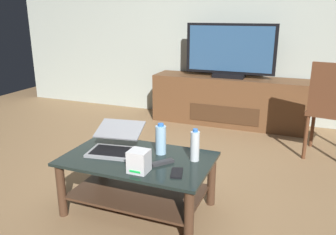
{
  "coord_description": "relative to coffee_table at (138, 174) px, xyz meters",
  "views": [
    {
      "loc": [
        0.95,
        -2.15,
        1.36
      ],
      "look_at": [
        -0.02,
        0.3,
        0.56
      ],
      "focal_mm": 36.62,
      "sensor_mm": 36.0,
      "label": 1
    }
  ],
  "objects": [
    {
      "name": "back_wall",
      "position": [
        0.04,
        2.56,
        1.12
      ],
      "size": [
        6.4,
        0.12,
        2.8
      ],
      "primitive_type": "cube",
      "color": "#A8B2A8",
      "rests_on": "ground"
    },
    {
      "name": "laptop",
      "position": [
        -0.21,
        0.06,
        0.19
      ],
      "size": [
        0.39,
        0.43,
        0.17
      ],
      "color": "gray",
      "rests_on": "coffee_table"
    },
    {
      "name": "water_bottle_far",
      "position": [
        0.38,
        0.1,
        0.23
      ],
      "size": [
        0.06,
        0.06,
        0.22
      ],
      "color": "silver",
      "rests_on": "coffee_table"
    },
    {
      "name": "ground_plane",
      "position": [
        0.04,
        0.2,
        -0.28
      ],
      "size": [
        7.68,
        7.68,
        0.0
      ],
      "primitive_type": "plane",
      "color": "olive"
    },
    {
      "name": "dining_chair",
      "position": [
        1.3,
        1.48,
        0.25
      ],
      "size": [
        0.51,
        0.51,
        0.94
      ],
      "color": "#59331E",
      "rests_on": "ground"
    },
    {
      "name": "media_cabinet",
      "position": [
        0.15,
        2.24,
        0.02
      ],
      "size": [
        1.89,
        0.45,
        0.6
      ],
      "color": "brown",
      "rests_on": "ground"
    },
    {
      "name": "water_bottle_near",
      "position": [
        0.12,
        0.13,
        0.23
      ],
      "size": [
        0.08,
        0.08,
        0.22
      ],
      "color": "#99C6E5",
      "rests_on": "coffee_table"
    },
    {
      "name": "cell_phone",
      "position": [
        0.34,
        -0.13,
        0.13
      ],
      "size": [
        0.1,
        0.15,
        0.01
      ],
      "primitive_type": "cube",
      "rotation": [
        0.0,
        0.0,
        0.27
      ],
      "color": "black",
      "rests_on": "coffee_table"
    },
    {
      "name": "coffee_table",
      "position": [
        0.0,
        0.0,
        0.0
      ],
      "size": [
        1.02,
        0.62,
        0.41
      ],
      "color": "black",
      "rests_on": "ground"
    },
    {
      "name": "router_box",
      "position": [
        0.11,
        -0.19,
        0.2
      ],
      "size": [
        0.12,
        0.12,
        0.14
      ],
      "color": "silver",
      "rests_on": "coffee_table"
    },
    {
      "name": "television",
      "position": [
        0.15,
        2.21,
        0.64
      ],
      "size": [
        1.09,
        0.2,
        0.65
      ],
      "color": "black",
      "rests_on": "media_cabinet"
    },
    {
      "name": "tv_remote",
      "position": [
        0.2,
        -0.04,
        0.14
      ],
      "size": [
        0.13,
        0.15,
        0.02
      ],
      "primitive_type": "cube",
      "rotation": [
        0.0,
        0.0,
        -0.67
      ],
      "color": "#2D2D30",
      "rests_on": "coffee_table"
    }
  ]
}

